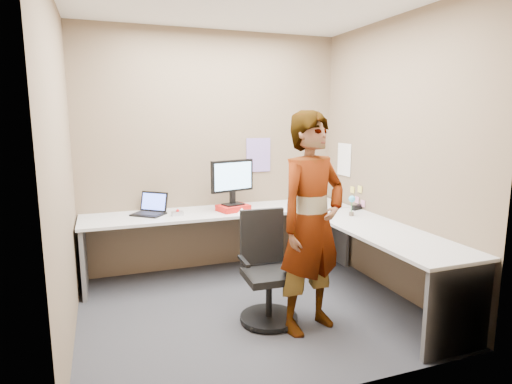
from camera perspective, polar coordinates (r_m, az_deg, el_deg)
name	(u,v)px	position (r m, az deg, el deg)	size (l,w,h in m)	color
ground	(251,309)	(4.09, -0.72, -15.38)	(3.00, 3.00, 0.00)	#292A2F
wall_back	(213,152)	(4.95, -5.73, 5.33)	(3.00, 3.00, 0.00)	brown
wall_right	(394,158)	(4.43, 17.92, 4.34)	(2.70, 2.70, 0.00)	brown
wall_left	(61,171)	(3.52, -24.52, 2.54)	(2.70, 2.70, 0.00)	brown
desk	(279,233)	(4.37, 3.03, -5.45)	(2.98, 2.58, 0.73)	#BEBEBE
paper_ream	(233,208)	(4.71, -3.06, -2.12)	(0.32, 0.24, 0.06)	red
monitor	(232,179)	(4.67, -3.16, 1.81)	(0.51, 0.21, 0.49)	black
laptop	(151,209)	(4.67, -13.85, -2.18)	(0.41, 0.41, 0.23)	black
trackball_mouse	(178,213)	(4.55, -10.42, -2.79)	(0.12, 0.08, 0.07)	#B7B7BC
origami	(242,211)	(4.58, -1.89, -2.50)	(0.10, 0.10, 0.06)	white
stapler	(358,207)	(4.89, 13.39, -1.99)	(0.15, 0.04, 0.06)	black
flower	(352,202)	(4.55, 12.65, -1.36)	(0.07, 0.07, 0.22)	brown
calendar_purple	(258,155)	(5.11, 0.32, 4.96)	(0.30, 0.01, 0.40)	#846BB7
calendar_white	(344,160)	(5.18, 11.68, 4.26)	(0.01, 0.28, 0.38)	white
sticky_note_a	(360,189)	(4.92, 13.68, 0.37)	(0.01, 0.07, 0.07)	#F2E059
sticky_note_b	(357,200)	(4.99, 13.30, -1.02)	(0.01, 0.07, 0.07)	pink
sticky_note_c	(363,203)	(4.89, 14.05, -1.50)	(0.01, 0.07, 0.07)	pink
sticky_note_d	(352,190)	(5.05, 12.73, 0.30)	(0.01, 0.07, 0.07)	#F2E059
office_chair	(267,277)	(3.77, 1.45, -11.26)	(0.50, 0.50, 0.94)	black
person	(312,223)	(3.50, 7.43, -4.15)	(0.66, 0.43, 1.80)	#999399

